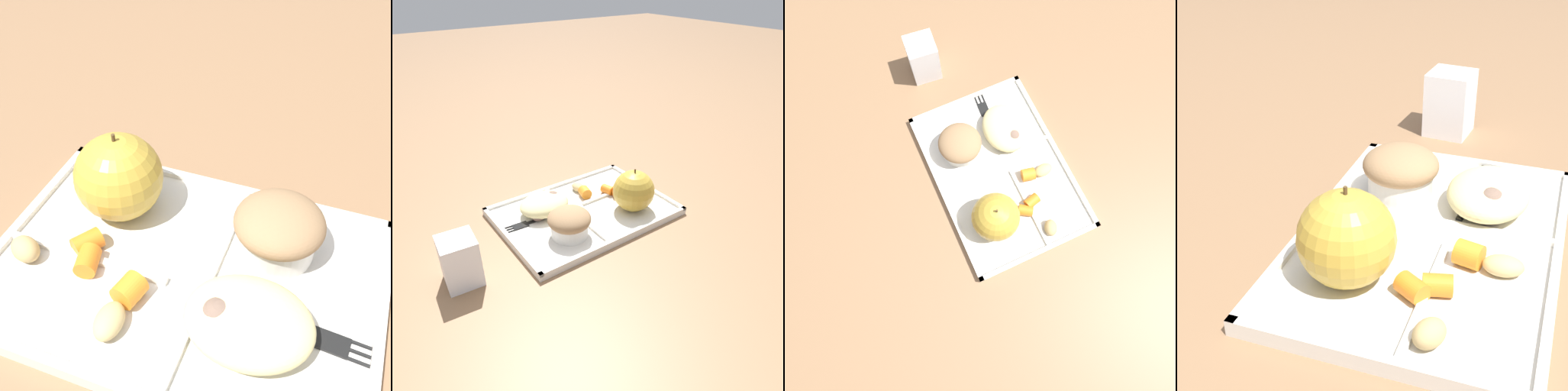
% 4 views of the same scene
% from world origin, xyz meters
% --- Properties ---
extents(ground, '(6.00, 6.00, 0.00)m').
position_xyz_m(ground, '(0.00, 0.00, 0.00)').
color(ground, '#846042').
extents(lunch_tray, '(0.37, 0.26, 0.02)m').
position_xyz_m(lunch_tray, '(-0.00, -0.00, 0.01)').
color(lunch_tray, silver).
rests_on(lunch_tray, ground).
extents(green_apple, '(0.09, 0.09, 0.10)m').
position_xyz_m(green_apple, '(-0.09, 0.06, 0.06)').
color(green_apple, '#B79333').
rests_on(green_apple, lunch_tray).
extents(bran_muffin, '(0.09, 0.09, 0.06)m').
position_xyz_m(bran_muffin, '(0.07, 0.06, 0.04)').
color(bran_muffin, silver).
rests_on(bran_muffin, lunch_tray).
extents(carrot_slice_diagonal, '(0.03, 0.03, 0.02)m').
position_xyz_m(carrot_slice_diagonal, '(-0.10, -0.01, 0.02)').
color(carrot_slice_diagonal, orange).
rests_on(carrot_slice_diagonal, lunch_tray).
extents(carrot_slice_edge, '(0.03, 0.03, 0.02)m').
position_xyz_m(carrot_slice_edge, '(-0.09, -0.03, 0.02)').
color(carrot_slice_edge, orange).
rests_on(carrot_slice_edge, lunch_tray).
extents(carrot_slice_center, '(0.03, 0.03, 0.02)m').
position_xyz_m(carrot_slice_center, '(-0.03, -0.04, 0.02)').
color(carrot_slice_center, orange).
rests_on(carrot_slice_center, lunch_tray).
extents(potato_chunk_wedge, '(0.03, 0.04, 0.02)m').
position_xyz_m(potato_chunk_wedge, '(-0.04, -0.08, 0.02)').
color(potato_chunk_wedge, tan).
rests_on(potato_chunk_wedge, lunch_tray).
extents(potato_chunk_small, '(0.04, 0.03, 0.02)m').
position_xyz_m(potato_chunk_small, '(-0.15, -0.04, 0.02)').
color(potato_chunk_small, tan).
rests_on(potato_chunk_small, lunch_tray).
extents(egg_noodle_pile, '(0.11, 0.09, 0.04)m').
position_xyz_m(egg_noodle_pile, '(0.07, -0.04, 0.03)').
color(egg_noodle_pile, beige).
rests_on(egg_noodle_pile, lunch_tray).
extents(meatball_center, '(0.04, 0.04, 0.04)m').
position_xyz_m(meatball_center, '(0.07, -0.04, 0.03)').
color(meatball_center, brown).
rests_on(meatball_center, lunch_tray).
extents(meatball_front, '(0.03, 0.03, 0.03)m').
position_xyz_m(meatball_front, '(0.10, -0.03, 0.03)').
color(meatball_front, brown).
rests_on(meatball_front, lunch_tray).
extents(meatball_back, '(0.04, 0.04, 0.04)m').
position_xyz_m(meatball_back, '(0.05, -0.05, 0.03)').
color(meatball_back, '#755B4C').
rests_on(meatball_back, lunch_tray).
extents(plastic_fork, '(0.14, 0.02, 0.00)m').
position_xyz_m(plastic_fork, '(0.12, -0.03, 0.01)').
color(plastic_fork, black).
rests_on(plastic_fork, lunch_tray).
extents(milk_carton, '(0.06, 0.06, 0.09)m').
position_xyz_m(milk_carton, '(0.29, 0.05, 0.04)').
color(milk_carton, white).
rests_on(milk_carton, ground).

